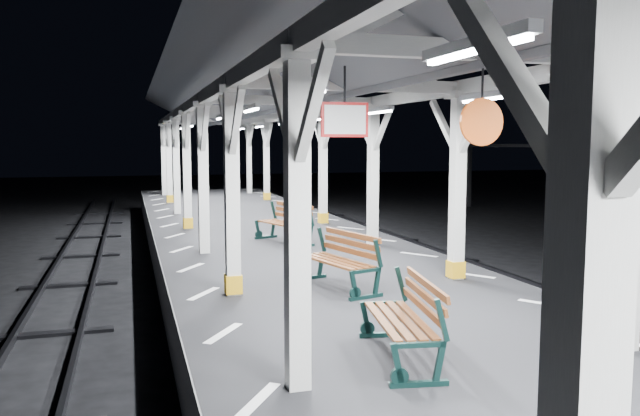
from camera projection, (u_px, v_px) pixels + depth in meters
name	position (u px, v px, depth m)	size (l,w,h in m)	color
ground	(398.00, 387.00, 8.80)	(120.00, 120.00, 0.00)	black
platform	(399.00, 353.00, 8.75)	(6.00, 50.00, 1.00)	black
hazard_stripes_left	(224.00, 333.00, 7.98)	(1.00, 48.00, 0.01)	silver
hazard_stripes_right	(548.00, 304.00, 9.41)	(1.00, 48.00, 0.01)	silver
canopy	(403.00, 58.00, 8.31)	(5.40, 49.00, 4.65)	silver
bench_near	(408.00, 317.00, 6.99)	(0.90, 1.76, 0.91)	#0F2A27
bench_mid	(342.00, 259.00, 10.45)	(1.06, 1.83, 0.94)	#0F2A27
bench_far	(287.00, 222.00, 15.23)	(1.16, 1.87, 0.95)	#0F2A27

